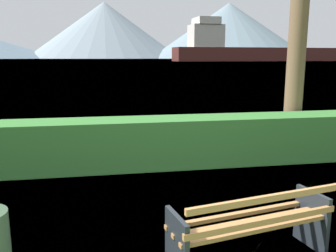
% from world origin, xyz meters
% --- Properties ---
extents(water_surface, '(620.00, 620.00, 0.00)m').
position_xyz_m(water_surface, '(0.00, 309.30, 0.00)').
color(water_surface, '#7A99A8').
rests_on(water_surface, ground_plane).
extents(park_bench, '(1.86, 0.91, 0.87)m').
position_xyz_m(park_bench, '(0.01, -0.06, 0.43)').
color(park_bench, '#A0703F').
rests_on(park_bench, ground_plane).
extents(hedge_row, '(12.81, 0.87, 0.98)m').
position_xyz_m(hedge_row, '(0.00, 3.58, 0.49)').
color(hedge_row, '#387A33').
rests_on(hedge_row, ground_plane).
extents(cargo_ship_large, '(92.61, 20.07, 22.19)m').
position_xyz_m(cargo_ship_large, '(72.98, 181.70, 6.20)').
color(cargo_ship_large, '#471E19').
rests_on(cargo_ship_large, water_surface).
extents(distant_hills, '(752.26, 369.74, 89.31)m').
position_xyz_m(distant_hills, '(-51.39, 580.43, 36.80)').
color(distant_hills, slate).
rests_on(distant_hills, ground_plane).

